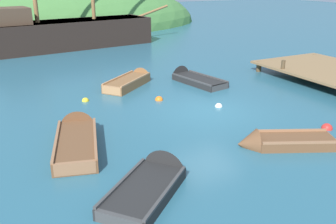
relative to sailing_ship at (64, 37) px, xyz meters
name	(u,v)px	position (x,y,z in m)	size (l,w,h in m)	color
ground_plane	(208,111)	(2.04, -16.51, -0.81)	(120.00, 120.00, 0.00)	#285B70
sailing_ship	(64,37)	(0.00, 0.00, 0.00)	(15.82, 4.82, 13.02)	black
rowboat_center	(154,182)	(-2.25, -20.52, -0.72)	(3.22, 3.01, 1.22)	black
rowboat_near_dock	(190,79)	(3.73, -12.25, -0.73)	(1.82, 3.81, 1.15)	black
rowboat_far	(279,143)	(2.28, -20.24, -0.72)	(3.19, 2.21, 0.98)	brown
rowboat_portside	(133,81)	(0.82, -11.46, -0.67)	(3.48, 3.09, 1.02)	brown
rowboat_outer_right	(77,138)	(-3.37, -17.00, -0.67)	(2.21, 4.09, 1.18)	brown
buoy_orange	(159,100)	(0.90, -14.32, -0.81)	(0.35, 0.35, 0.35)	orange
buoy_white	(219,107)	(2.73, -16.24, -0.81)	(0.31, 0.31, 0.31)	white
buoy_yellow	(85,101)	(-2.00, -12.97, -0.81)	(0.31, 0.31, 0.31)	yellow
buoy_red	(327,129)	(4.81, -19.96, -0.81)	(0.39, 0.39, 0.39)	red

